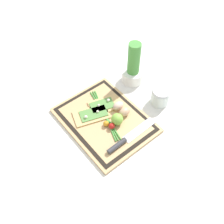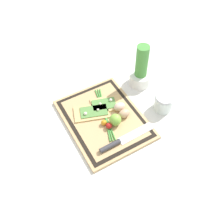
{
  "view_description": "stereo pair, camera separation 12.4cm",
  "coord_description": "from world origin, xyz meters",
  "px_view_note": "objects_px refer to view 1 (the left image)",
  "views": [
    {
      "loc": [
        0.6,
        -0.44,
        1.01
      ],
      "look_at": [
        0.0,
        0.04,
        0.03
      ],
      "focal_mm": 42.0,
      "sensor_mm": 36.0,
      "label": 1
    },
    {
      "loc": [
        0.67,
        -0.34,
        1.01
      ],
      "look_at": [
        0.0,
        0.04,
        0.03
      ],
      "focal_mm": 42.0,
      "sensor_mm": 36.0,
      "label": 2
    }
  ],
  "objects_px": {
    "herb_pot": "(133,69)",
    "egg_pink": "(118,106)",
    "lime": "(117,119)",
    "cherry_tomato_yellow": "(106,124)",
    "pizza_slice_far": "(104,105)",
    "sauce_jar": "(160,97)",
    "cherry_tomato_red": "(112,126)",
    "pizza_slice_near": "(92,115)",
    "egg_brown": "(124,112)",
    "knife": "(124,141)"
  },
  "relations": [
    {
      "from": "pizza_slice_near",
      "to": "lime",
      "type": "height_order",
      "value": "lime"
    },
    {
      "from": "egg_brown",
      "to": "egg_pink",
      "type": "distance_m",
      "value": 0.05
    },
    {
      "from": "knife",
      "to": "herb_pot",
      "type": "bearing_deg",
      "value": 132.76
    },
    {
      "from": "knife",
      "to": "pizza_slice_near",
      "type": "bearing_deg",
      "value": -173.73
    },
    {
      "from": "knife",
      "to": "lime",
      "type": "relative_size",
      "value": 4.93
    },
    {
      "from": "pizza_slice_near",
      "to": "egg_pink",
      "type": "xyz_separation_m",
      "value": [
        0.05,
        0.13,
        0.02
      ]
    },
    {
      "from": "pizza_slice_far",
      "to": "knife",
      "type": "xyz_separation_m",
      "value": [
        0.22,
        -0.06,
        0.0
      ]
    },
    {
      "from": "pizza_slice_far",
      "to": "egg_pink",
      "type": "distance_m",
      "value": 0.07
    },
    {
      "from": "herb_pot",
      "to": "egg_pink",
      "type": "bearing_deg",
      "value": -59.76
    },
    {
      "from": "pizza_slice_near",
      "to": "egg_brown",
      "type": "relative_size",
      "value": 3.35
    },
    {
      "from": "herb_pot",
      "to": "sauce_jar",
      "type": "xyz_separation_m",
      "value": [
        0.2,
        0.0,
        -0.05
      ]
    },
    {
      "from": "pizza_slice_near",
      "to": "sauce_jar",
      "type": "height_order",
      "value": "sauce_jar"
    },
    {
      "from": "herb_pot",
      "to": "pizza_slice_far",
      "type": "bearing_deg",
      "value": -76.76
    },
    {
      "from": "pizza_slice_far",
      "to": "herb_pot",
      "type": "distance_m",
      "value": 0.25
    },
    {
      "from": "egg_brown",
      "to": "cherry_tomato_red",
      "type": "relative_size",
      "value": 1.9
    },
    {
      "from": "egg_pink",
      "to": "sauce_jar",
      "type": "relative_size",
      "value": 0.61
    },
    {
      "from": "knife",
      "to": "lime",
      "type": "height_order",
      "value": "lime"
    },
    {
      "from": "sauce_jar",
      "to": "herb_pot",
      "type": "bearing_deg",
      "value": -179.58
    },
    {
      "from": "egg_brown",
      "to": "cherry_tomato_yellow",
      "type": "distance_m",
      "value": 0.11
    },
    {
      "from": "pizza_slice_far",
      "to": "lime",
      "type": "relative_size",
      "value": 3.01
    },
    {
      "from": "pizza_slice_far",
      "to": "knife",
      "type": "bearing_deg",
      "value": -15.09
    },
    {
      "from": "herb_pot",
      "to": "pizza_slice_near",
      "type": "bearing_deg",
      "value": -78.35
    },
    {
      "from": "egg_brown",
      "to": "lime",
      "type": "distance_m",
      "value": 0.06
    },
    {
      "from": "pizza_slice_far",
      "to": "cherry_tomato_yellow",
      "type": "xyz_separation_m",
      "value": [
        0.1,
        -0.07,
        0.01
      ]
    },
    {
      "from": "egg_pink",
      "to": "herb_pot",
      "type": "height_order",
      "value": "herb_pot"
    },
    {
      "from": "egg_pink",
      "to": "sauce_jar",
      "type": "xyz_separation_m",
      "value": [
        0.09,
        0.2,
        -0.0
      ]
    },
    {
      "from": "pizza_slice_near",
      "to": "egg_brown",
      "type": "xyz_separation_m",
      "value": [
        0.1,
        0.12,
        0.02
      ]
    },
    {
      "from": "cherry_tomato_yellow",
      "to": "herb_pot",
      "type": "bearing_deg",
      "value": 117.13
    },
    {
      "from": "pizza_slice_far",
      "to": "cherry_tomato_red",
      "type": "bearing_deg",
      "value": -23.15
    },
    {
      "from": "pizza_slice_far",
      "to": "cherry_tomato_yellow",
      "type": "distance_m",
      "value": 0.12
    },
    {
      "from": "pizza_slice_far",
      "to": "herb_pot",
      "type": "height_order",
      "value": "herb_pot"
    },
    {
      "from": "pizza_slice_near",
      "to": "knife",
      "type": "distance_m",
      "value": 0.21
    },
    {
      "from": "pizza_slice_near",
      "to": "pizza_slice_far",
      "type": "xyz_separation_m",
      "value": [
        -0.01,
        0.08,
        0.0
      ]
    },
    {
      "from": "pizza_slice_far",
      "to": "egg_brown",
      "type": "xyz_separation_m",
      "value": [
        0.11,
        0.04,
        0.02
      ]
    },
    {
      "from": "cherry_tomato_red",
      "to": "sauce_jar",
      "type": "distance_m",
      "value": 0.3
    },
    {
      "from": "lime",
      "to": "egg_pink",
      "type": "bearing_deg",
      "value": 136.57
    },
    {
      "from": "sauce_jar",
      "to": "cherry_tomato_red",
      "type": "bearing_deg",
      "value": -93.68
    },
    {
      "from": "egg_brown",
      "to": "sauce_jar",
      "type": "relative_size",
      "value": 0.61
    },
    {
      "from": "egg_pink",
      "to": "egg_brown",
      "type": "bearing_deg",
      "value": -2.02
    },
    {
      "from": "egg_pink",
      "to": "cherry_tomato_yellow",
      "type": "height_order",
      "value": "egg_pink"
    },
    {
      "from": "cherry_tomato_red",
      "to": "egg_pink",
      "type": "bearing_deg",
      "value": 125.46
    },
    {
      "from": "pizza_slice_near",
      "to": "sauce_jar",
      "type": "xyz_separation_m",
      "value": [
        0.14,
        0.32,
        0.01
      ]
    },
    {
      "from": "pizza_slice_far",
      "to": "egg_pink",
      "type": "height_order",
      "value": "egg_pink"
    },
    {
      "from": "lime",
      "to": "cherry_tomato_yellow",
      "type": "height_order",
      "value": "lime"
    },
    {
      "from": "egg_brown",
      "to": "egg_pink",
      "type": "xyz_separation_m",
      "value": [
        -0.05,
        0.0,
        0.0
      ]
    },
    {
      "from": "pizza_slice_near",
      "to": "egg_pink",
      "type": "relative_size",
      "value": 3.35
    },
    {
      "from": "egg_brown",
      "to": "egg_pink",
      "type": "height_order",
      "value": "same"
    },
    {
      "from": "pizza_slice_near",
      "to": "cherry_tomato_yellow",
      "type": "bearing_deg",
      "value": 10.86
    },
    {
      "from": "sauce_jar",
      "to": "knife",
      "type": "bearing_deg",
      "value": -76.27
    },
    {
      "from": "knife",
      "to": "cherry_tomato_red",
      "type": "height_order",
      "value": "cherry_tomato_red"
    }
  ]
}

